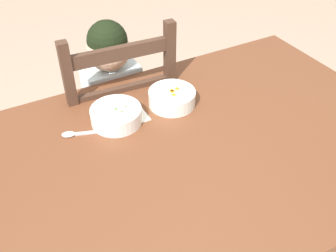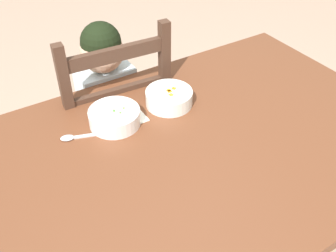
{
  "view_description": "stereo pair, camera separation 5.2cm",
  "coord_description": "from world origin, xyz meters",
  "px_view_note": "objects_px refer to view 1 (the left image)",
  "views": [
    {
      "loc": [
        -0.45,
        -0.76,
        1.56
      ],
      "look_at": [
        -0.0,
        0.07,
        0.8
      ],
      "focal_mm": 41.68,
      "sensor_mm": 36.0,
      "label": 1
    },
    {
      "loc": [
        -0.5,
        -0.73,
        1.56
      ],
      "look_at": [
        -0.0,
        0.07,
        0.8
      ],
      "focal_mm": 41.68,
      "sensor_mm": 36.0,
      "label": 2
    }
  ],
  "objects_px": {
    "bowl_of_carrots": "(172,97)",
    "spoon": "(75,134)",
    "dining_table": "(179,171)",
    "child_figure": "(115,98)",
    "dining_chair": "(118,128)",
    "bowl_of_peas": "(116,115)"
  },
  "relations": [
    {
      "from": "bowl_of_carrots",
      "to": "spoon",
      "type": "xyz_separation_m",
      "value": [
        -0.36,
        0.0,
        -0.02
      ]
    },
    {
      "from": "dining_table",
      "to": "child_figure",
      "type": "distance_m",
      "value": 0.52
    },
    {
      "from": "dining_table",
      "to": "dining_chair",
      "type": "relative_size",
      "value": 1.58
    },
    {
      "from": "child_figure",
      "to": "dining_chair",
      "type": "bearing_deg",
      "value": 135.31
    },
    {
      "from": "spoon",
      "to": "dining_chair",
      "type": "bearing_deg",
      "value": 50.1
    },
    {
      "from": "dining_table",
      "to": "spoon",
      "type": "distance_m",
      "value": 0.36
    },
    {
      "from": "bowl_of_peas",
      "to": "bowl_of_carrots",
      "type": "distance_m",
      "value": 0.21
    },
    {
      "from": "dining_chair",
      "to": "child_figure",
      "type": "distance_m",
      "value": 0.17
    },
    {
      "from": "bowl_of_carrots",
      "to": "spoon",
      "type": "bearing_deg",
      "value": 179.75
    },
    {
      "from": "bowl_of_carrots",
      "to": "dining_table",
      "type": "bearing_deg",
      "value": -113.22
    },
    {
      "from": "dining_chair",
      "to": "spoon",
      "type": "xyz_separation_m",
      "value": [
        -0.25,
        -0.29,
        0.29
      ]
    },
    {
      "from": "dining_table",
      "to": "spoon",
      "type": "xyz_separation_m",
      "value": [
        -0.26,
        0.22,
        0.1
      ]
    },
    {
      "from": "bowl_of_peas",
      "to": "bowl_of_carrots",
      "type": "relative_size",
      "value": 1.03
    },
    {
      "from": "dining_chair",
      "to": "bowl_of_carrots",
      "type": "xyz_separation_m",
      "value": [
        0.11,
        -0.3,
        0.31
      ]
    },
    {
      "from": "dining_table",
      "to": "bowl_of_carrots",
      "type": "distance_m",
      "value": 0.27
    },
    {
      "from": "bowl_of_carrots",
      "to": "bowl_of_peas",
      "type": "bearing_deg",
      "value": -180.0
    },
    {
      "from": "child_figure",
      "to": "bowl_of_carrots",
      "type": "xyz_separation_m",
      "value": [
        0.11,
        -0.29,
        0.14
      ]
    },
    {
      "from": "dining_chair",
      "to": "bowl_of_peas",
      "type": "height_order",
      "value": "dining_chair"
    },
    {
      "from": "child_figure",
      "to": "bowl_of_peas",
      "type": "height_order",
      "value": "child_figure"
    },
    {
      "from": "bowl_of_peas",
      "to": "bowl_of_carrots",
      "type": "height_order",
      "value": "same"
    },
    {
      "from": "spoon",
      "to": "dining_table",
      "type": "bearing_deg",
      "value": -40.8
    },
    {
      "from": "spoon",
      "to": "bowl_of_peas",
      "type": "bearing_deg",
      "value": -0.61
    }
  ]
}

